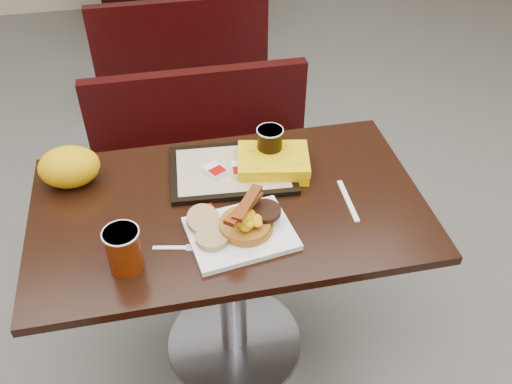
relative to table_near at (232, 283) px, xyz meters
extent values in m
cube|color=slate|center=(0.00, 0.00, -0.38)|extent=(6.00, 7.00, 0.01)
cube|color=white|center=(0.01, -0.14, 0.38)|extent=(0.32, 0.27, 0.02)
cylinder|color=#A6641B|center=(0.03, -0.14, 0.41)|extent=(0.18, 0.18, 0.03)
cylinder|color=black|center=(0.09, -0.11, 0.43)|extent=(0.11, 0.11, 0.01)
ellipsoid|color=#E8C504|center=(0.02, -0.15, 0.45)|extent=(0.10, 0.09, 0.05)
cylinder|color=tan|center=(-0.07, -0.16, 0.40)|extent=(0.11, 0.11, 0.02)
cylinder|color=tan|center=(-0.09, -0.10, 0.41)|extent=(0.12, 0.12, 0.05)
cylinder|color=#8B2805|center=(-0.31, -0.19, 0.44)|extent=(0.12, 0.12, 0.13)
cube|color=white|center=(0.36, -0.06, 0.38)|extent=(0.02, 0.19, 0.00)
cube|color=#B53907|center=(0.01, 0.08, 0.38)|extent=(0.06, 0.05, 0.01)
cube|color=#8C0504|center=(-0.07, -0.01, 0.38)|extent=(0.04, 0.03, 0.01)
cube|color=black|center=(0.04, 0.15, 0.38)|extent=(0.42, 0.31, 0.02)
cube|color=silver|center=(-0.02, 0.13, 0.40)|extent=(0.08, 0.09, 0.02)
cube|color=silver|center=(0.06, 0.12, 0.40)|extent=(0.06, 0.08, 0.02)
cylinder|color=black|center=(0.17, 0.18, 0.45)|extent=(0.08, 0.08, 0.11)
cube|color=#E2AF03|center=(0.17, 0.13, 0.41)|extent=(0.26, 0.21, 0.06)
ellipsoid|color=orange|center=(-0.47, 0.20, 0.44)|extent=(0.23, 0.20, 0.13)
camera|label=1|loc=(-0.17, -1.25, 1.52)|focal=38.85mm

